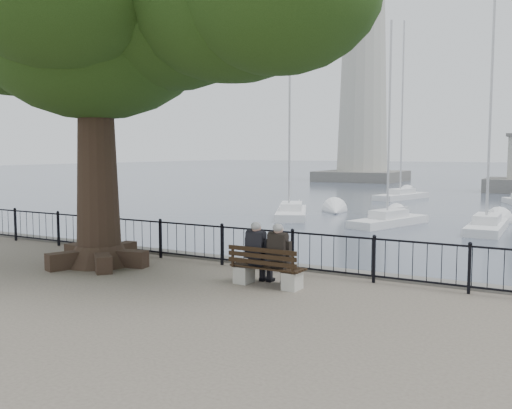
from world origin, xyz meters
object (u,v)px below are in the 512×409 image
Objects in this scene: person_left at (259,255)px; person_right at (281,258)px; tree at (125,2)px; lighthouse at (363,79)px; bench at (267,272)px.

person_left is 1.00× the size of person_right.
tree is 62.99m from lighthouse.
person_left is 6.92m from tree.
tree is 0.39× the size of lighthouse.
tree is (-3.96, 0.11, 6.17)m from bench.
person_left is at bearing -0.18° from tree.
bench is 1.20× the size of person_left.
person_right is 7.22m from tree.
person_right is at bearing -72.32° from lighthouse.
bench is 7.33m from tree.
tree reaches higher than person_left.
person_left is 0.54m from person_right.
tree is at bearing 178.34° from bench.
lighthouse reaches higher than person_left.
bench is at bearing -22.86° from person_left.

